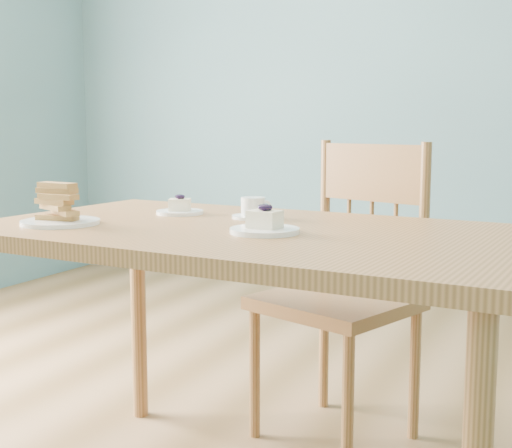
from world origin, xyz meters
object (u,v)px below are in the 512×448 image
at_px(dining_table, 251,257).
at_px(coffee_cup, 253,209).
at_px(cheesecake_plate_near, 265,226).
at_px(cheesecake_plate_far, 180,209).
at_px(biscotti_plate, 60,210).
at_px(dining_chair, 344,288).

relative_size(dining_table, coffee_cup, 12.42).
height_order(cheesecake_plate_near, coffee_cup, cheesecake_plate_near).
relative_size(cheesecake_plate_far, coffee_cup, 1.17).
distance_m(cheesecake_plate_near, biscotti_plate, 0.57).
height_order(cheesecake_plate_near, cheesecake_plate_far, cheesecake_plate_near).
bearing_deg(coffee_cup, cheesecake_plate_far, 164.68).
relative_size(cheesecake_plate_far, biscotti_plate, 0.67).
bearing_deg(coffee_cup, dining_chair, 53.61).
bearing_deg(dining_table, biscotti_plate, -157.90).
height_order(cheesecake_plate_near, biscotti_plate, biscotti_plate).
height_order(dining_table, coffee_cup, coffee_cup).
height_order(dining_table, biscotti_plate, biscotti_plate).
xyz_separation_m(cheesecake_plate_near, biscotti_plate, (-0.57, -0.10, 0.02)).
height_order(dining_chair, cheesecake_plate_far, dining_chair).
bearing_deg(dining_chair, coffee_cup, -91.10).
distance_m(dining_table, biscotti_plate, 0.53).
xyz_separation_m(dining_table, biscotti_plate, (-0.49, -0.17, 0.12)).
bearing_deg(dining_chair, cheesecake_plate_near, -70.82).
height_order(cheesecake_plate_far, biscotti_plate, biscotti_plate).
height_order(dining_table, dining_chair, dining_chair).
height_order(coffee_cup, biscotti_plate, biscotti_plate).
distance_m(dining_chair, cheesecake_plate_far, 0.63).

